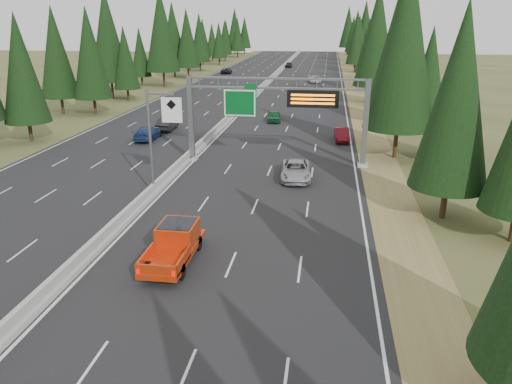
% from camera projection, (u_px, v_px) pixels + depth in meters
% --- Properties ---
extents(road, '(32.00, 260.00, 0.08)m').
position_uv_depth(road, '(256.00, 94.00, 89.51)').
color(road, black).
rests_on(road, ground).
extents(shoulder_right, '(3.60, 260.00, 0.06)m').
position_uv_depth(shoulder_right, '(357.00, 96.00, 87.12)').
color(shoulder_right, olive).
rests_on(shoulder_right, ground).
extents(shoulder_left, '(3.60, 260.00, 0.06)m').
position_uv_depth(shoulder_left, '(161.00, 92.00, 91.91)').
color(shoulder_left, '#414C23').
rests_on(shoulder_left, ground).
extents(median_barrier, '(0.70, 260.00, 0.85)m').
position_uv_depth(median_barrier, '(256.00, 92.00, 89.39)').
color(median_barrier, gray).
rests_on(median_barrier, road).
extents(sign_gantry, '(16.75, 0.98, 7.80)m').
position_uv_depth(sign_gantry, '(283.00, 108.00, 44.40)').
color(sign_gantry, slate).
rests_on(sign_gantry, road).
extents(hov_sign_pole, '(2.80, 0.50, 8.00)m').
position_uv_depth(hov_sign_pole, '(157.00, 135.00, 36.42)').
color(hov_sign_pole, slate).
rests_on(hov_sign_pole, road).
extents(tree_row_right, '(12.08, 240.33, 18.45)m').
position_uv_depth(tree_row_right, '(391.00, 44.00, 75.13)').
color(tree_row_right, black).
rests_on(tree_row_right, ground).
extents(tree_row_left, '(11.47, 239.08, 18.89)m').
position_uv_depth(tree_row_left, '(99.00, 46.00, 75.64)').
color(tree_row_left, black).
rests_on(tree_row_left, ground).
extents(silver_minivan, '(2.81, 5.46, 1.48)m').
position_uv_depth(silver_minivan, '(296.00, 170.00, 41.50)').
color(silver_minivan, '#A2A1A6').
rests_on(silver_minivan, road).
extents(red_pickup, '(2.12, 5.93, 1.93)m').
position_uv_depth(red_pickup, '(176.00, 241.00, 27.50)').
color(red_pickup, black).
rests_on(red_pickup, road).
extents(car_ahead_green, '(2.06, 4.26, 1.40)m').
position_uv_depth(car_ahead_green, '(274.00, 116.00, 65.12)').
color(car_ahead_green, '#124F2A').
rests_on(car_ahead_green, road).
extents(car_ahead_dkred, '(1.70, 4.35, 1.41)m').
position_uv_depth(car_ahead_dkred, '(342.00, 135.00, 54.58)').
color(car_ahead_dkred, '#5D0D15').
rests_on(car_ahead_dkred, road).
extents(car_ahead_dkgrey, '(2.11, 4.67, 1.33)m').
position_uv_depth(car_ahead_dkgrey, '(318.00, 91.00, 88.68)').
color(car_ahead_dkgrey, black).
rests_on(car_ahead_dkgrey, road).
extents(car_ahead_white, '(2.82, 5.28, 1.41)m').
position_uv_depth(car_ahead_white, '(315.00, 79.00, 105.17)').
color(car_ahead_white, silver).
rests_on(car_ahead_white, road).
extents(car_ahead_far, '(1.85, 4.32, 1.45)m').
position_uv_depth(car_ahead_far, '(289.00, 65.00, 139.32)').
color(car_ahead_far, black).
rests_on(car_ahead_far, road).
extents(car_onc_near, '(1.72, 4.66, 1.52)m').
position_uv_depth(car_onc_near, '(167.00, 124.00, 59.89)').
color(car_onc_near, black).
rests_on(car_onc_near, road).
extents(car_onc_blue, '(2.20, 5.12, 1.47)m').
position_uv_depth(car_onc_blue, '(148.00, 133.00, 55.19)').
color(car_onc_blue, navy).
rests_on(car_onc_blue, road).
extents(car_onc_white, '(1.91, 4.45, 1.50)m').
position_uv_depth(car_onc_white, '(241.00, 95.00, 83.11)').
color(car_onc_white, '#B8B8B8').
rests_on(car_onc_white, road).
extents(car_onc_far, '(2.74, 5.26, 1.42)m').
position_uv_depth(car_onc_far, '(226.00, 71.00, 123.28)').
color(car_onc_far, black).
rests_on(car_onc_far, road).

